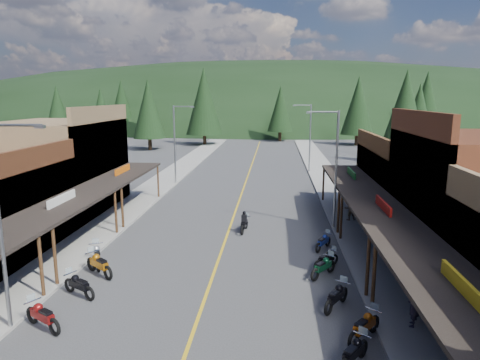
% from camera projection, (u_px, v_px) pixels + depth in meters
% --- Properties ---
extents(ground, '(220.00, 220.00, 0.00)m').
position_uv_depth(ground, '(214.00, 273.00, 21.90)').
color(ground, '#38383A').
rests_on(ground, ground).
extents(centerline, '(0.15, 90.00, 0.01)m').
position_uv_depth(centerline, '(243.00, 190.00, 41.46)').
color(centerline, gold).
rests_on(centerline, ground).
extents(sidewalk_west, '(3.40, 94.00, 0.15)m').
position_uv_depth(sidewalk_west, '(155.00, 187.00, 42.15)').
color(sidewalk_west, gray).
rests_on(sidewalk_west, ground).
extents(sidewalk_east, '(3.40, 94.00, 0.15)m').
position_uv_depth(sidewalk_east, '(334.00, 190.00, 40.75)').
color(sidewalk_east, gray).
rests_on(sidewalk_east, ground).
extents(shop_west_3, '(10.90, 10.20, 8.20)m').
position_uv_depth(shop_west_3, '(59.00, 166.00, 33.38)').
color(shop_west_3, brown).
rests_on(shop_west_3, ground).
extents(shop_east_3, '(10.90, 10.20, 6.20)m').
position_uv_depth(shop_east_3, '(421.00, 184.00, 31.36)').
color(shop_east_3, '#4C2D16').
rests_on(shop_east_3, ground).
extents(streetlight_0, '(2.16, 0.18, 8.00)m').
position_uv_depth(streetlight_0, '(3.00, 219.00, 15.73)').
color(streetlight_0, gray).
rests_on(streetlight_0, ground).
extents(streetlight_1, '(2.16, 0.18, 8.00)m').
position_uv_depth(streetlight_1, '(176.00, 141.00, 43.12)').
color(streetlight_1, gray).
rests_on(streetlight_1, ground).
extents(streetlight_2, '(2.16, 0.18, 8.00)m').
position_uv_depth(streetlight_2, '(334.00, 164.00, 28.31)').
color(streetlight_2, gray).
rests_on(streetlight_2, ground).
extents(streetlight_3, '(2.16, 0.18, 8.00)m').
position_uv_depth(streetlight_3, '(309.00, 135.00, 49.83)').
color(streetlight_3, gray).
rests_on(streetlight_3, ground).
extents(ridge_hill, '(310.00, 140.00, 60.00)m').
position_uv_depth(ridge_hill, '(267.00, 121.00, 153.94)').
color(ridge_hill, black).
rests_on(ridge_hill, ground).
extents(pine_0, '(5.04, 5.04, 11.00)m').
position_uv_depth(pine_0, '(58.00, 109.00, 84.50)').
color(pine_0, black).
rests_on(pine_0, ground).
extents(pine_1, '(5.88, 5.88, 12.50)m').
position_uv_depth(pine_1, '(148.00, 104.00, 90.90)').
color(pine_1, black).
rests_on(pine_1, ground).
extents(pine_2, '(6.72, 6.72, 14.00)m').
position_uv_depth(pine_2, '(204.00, 101.00, 77.89)').
color(pine_2, black).
rests_on(pine_2, ground).
extents(pine_3, '(5.04, 5.04, 11.00)m').
position_uv_depth(pine_3, '(280.00, 109.00, 84.88)').
color(pine_3, black).
rests_on(pine_3, ground).
extents(pine_4, '(5.88, 5.88, 12.50)m').
position_uv_depth(pine_4, '(358.00, 106.00, 77.75)').
color(pine_4, black).
rests_on(pine_4, ground).
extents(pine_5, '(6.72, 6.72, 14.00)m').
position_uv_depth(pine_5, '(426.00, 101.00, 88.06)').
color(pine_5, black).
rests_on(pine_5, ground).
extents(pine_7, '(5.88, 5.88, 12.50)m').
position_uv_depth(pine_7, '(122.00, 104.00, 97.41)').
color(pine_7, black).
rests_on(pine_7, ground).
extents(pine_8, '(4.48, 4.48, 10.00)m').
position_uv_depth(pine_8, '(102.00, 117.00, 61.64)').
color(pine_8, black).
rests_on(pine_8, ground).
extents(pine_9, '(4.93, 4.93, 10.80)m').
position_uv_depth(pine_9, '(419.00, 114.00, 62.76)').
color(pine_9, black).
rests_on(pine_9, ground).
extents(pine_10, '(5.38, 5.38, 11.60)m').
position_uv_depth(pine_10, '(149.00, 109.00, 70.94)').
color(pine_10, black).
rests_on(pine_10, ground).
extents(pine_11, '(5.82, 5.82, 12.40)m').
position_uv_depth(pine_11, '(405.00, 110.00, 56.08)').
color(pine_11, black).
rests_on(pine_11, ground).
extents(bike_west_5, '(2.23, 1.71, 1.24)m').
position_uv_depth(bike_west_5, '(42.00, 315.00, 16.47)').
color(bike_west_5, maroon).
rests_on(bike_west_5, ground).
extents(bike_west_6, '(2.14, 1.64, 1.19)m').
position_uv_depth(bike_west_6, '(79.00, 284.00, 19.21)').
color(bike_west_6, black).
rests_on(bike_west_6, ground).
extents(bike_west_7, '(2.27, 2.03, 1.31)m').
position_uv_depth(bike_west_7, '(99.00, 263.00, 21.46)').
color(bike_west_7, '#A85F0C').
rests_on(bike_west_7, ground).
extents(bike_west_8, '(1.69, 2.37, 1.30)m').
position_uv_depth(bike_west_8, '(97.00, 255.00, 22.63)').
color(bike_west_8, '#95969A').
rests_on(bike_west_8, ground).
extents(bike_east_4, '(1.69, 1.99, 1.13)m').
position_uv_depth(bike_east_4, '(354.00, 352.00, 14.19)').
color(bike_east_4, black).
rests_on(bike_east_4, ground).
extents(bike_east_5, '(1.89, 2.05, 1.20)m').
position_uv_depth(bike_east_5, '(364.00, 325.00, 15.76)').
color(bike_east_5, '#A0470B').
rests_on(bike_east_5, ground).
extents(bike_east_6, '(1.71, 2.13, 1.19)m').
position_uv_depth(bike_east_6, '(336.00, 295.00, 18.13)').
color(bike_east_6, black).
rests_on(bike_east_6, ground).
extents(bike_east_7, '(1.80, 1.99, 1.15)m').
position_uv_depth(bike_east_7, '(323.00, 266.00, 21.33)').
color(bike_east_7, '#0D4525').
rests_on(bike_east_7, ground).
extents(bike_east_8, '(1.75, 1.73, 1.06)m').
position_uv_depth(bike_east_8, '(326.00, 259.00, 22.40)').
color(bike_east_8, black).
rests_on(bike_east_8, ground).
extents(bike_east_9, '(1.49, 1.91, 1.06)m').
position_uv_depth(bike_east_9, '(323.00, 241.00, 25.12)').
color(bike_east_9, navy).
rests_on(bike_east_9, ground).
extents(rider_on_bike, '(0.90, 2.03, 1.49)m').
position_uv_depth(rider_on_bike, '(244.00, 223.00, 28.41)').
color(rider_on_bike, black).
rests_on(rider_on_bike, ground).
extents(pedestrian_east_a, '(0.57, 0.72, 1.72)m').
position_uv_depth(pedestrian_east_a, '(414.00, 305.00, 16.43)').
color(pedestrian_east_a, '#251E2D').
rests_on(pedestrian_east_a, sidewalk_east).
extents(pedestrian_east_b, '(0.90, 0.63, 1.70)m').
position_uv_depth(pedestrian_east_b, '(350.00, 209.00, 30.60)').
color(pedestrian_east_b, '#4D4130').
rests_on(pedestrian_east_b, sidewalk_east).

